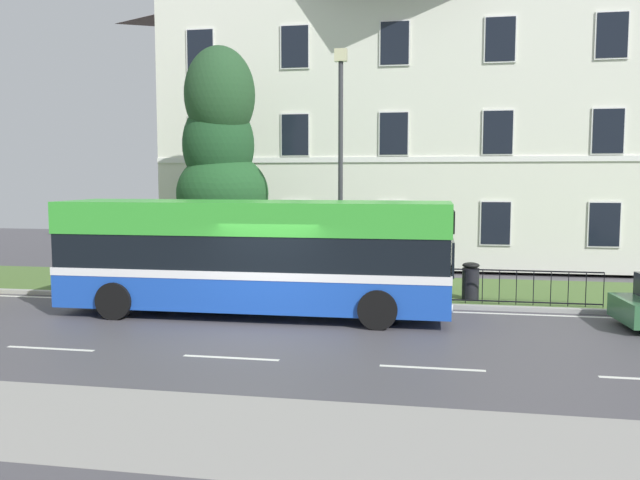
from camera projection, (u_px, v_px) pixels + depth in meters
ground_plane at (266, 328)px, 15.95m from camera, size 60.00×56.00×0.18m
georgian_townhouse at (402, 107)px, 29.24m from camera, size 19.30×9.70×13.14m
iron_verge_railing at (376, 283)px, 18.87m from camera, size 12.31×0.04×0.97m
evergreen_tree at (222, 187)px, 22.80m from camera, size 3.92×3.92×8.06m
single_decker_bus at (255, 255)px, 17.38m from camera, size 10.29×2.79×3.00m
street_lamp_post at (341, 157)px, 19.43m from camera, size 0.36×0.24×7.23m
litter_bin at (471, 281)px, 18.99m from camera, size 0.49×0.49×1.07m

